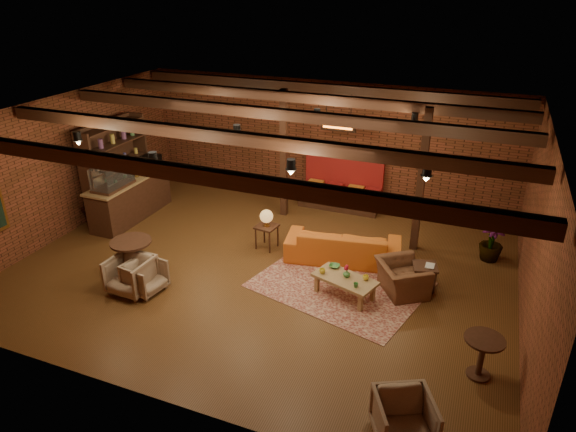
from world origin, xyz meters
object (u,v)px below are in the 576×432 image
at_px(round_table_left, 132,253).
at_px(plant_tall, 499,204).
at_px(coffee_table, 345,279).
at_px(sofa, 343,245).
at_px(armchair_far, 404,418).
at_px(armchair_b, 131,273).
at_px(armchair_right, 402,273).
at_px(armchair_a, 145,275).
at_px(side_table_book, 425,267).
at_px(side_table_lamp, 266,219).
at_px(round_table_right, 482,351).

distance_m(round_table_left, plant_tall, 7.52).
bearing_deg(coffee_table, plant_tall, 44.78).
distance_m(sofa, armchair_far, 4.79).
bearing_deg(plant_tall, armchair_b, -148.90).
bearing_deg(armchair_right, armchair_b, 76.92).
relative_size(armchair_a, side_table_book, 1.24).
bearing_deg(armchair_far, armchair_a, 135.37).
height_order(sofa, armchair_far, armchair_far).
bearing_deg(side_table_book, plant_tall, 55.03).
bearing_deg(side_table_book, side_table_lamp, 174.01).
height_order(sofa, side_table_book, sofa).
xyz_separation_m(coffee_table, armchair_a, (-3.63, -1.26, -0.02)).
distance_m(side_table_book, plant_tall, 2.19).
height_order(round_table_left, armchair_right, round_table_left).
xyz_separation_m(armchair_right, side_table_book, (0.38, 0.29, 0.05)).
bearing_deg(side_table_lamp, armchair_b, -123.79).
relative_size(coffee_table, round_table_left, 1.57).
bearing_deg(armchair_far, armchair_right, 74.07).
bearing_deg(armchair_far, sofa, 89.00).
relative_size(armchair_b, armchair_right, 0.83).
relative_size(sofa, armchair_far, 3.19).
bearing_deg(armchair_b, armchair_a, 22.47).
height_order(coffee_table, side_table_book, coffee_table).
xyz_separation_m(armchair_b, plant_tall, (6.40, 3.86, 0.92)).
xyz_separation_m(coffee_table, plant_tall, (2.52, 2.50, 0.95)).
bearing_deg(armchair_b, armchair_far, -14.33).
bearing_deg(sofa, armchair_b, 28.19).
bearing_deg(armchair_a, armchair_b, 119.27).
distance_m(sofa, armchair_right, 1.61).
bearing_deg(round_table_right, sofa, 137.79).
bearing_deg(armchair_a, side_table_book, -58.35).
distance_m(round_table_left, armchair_far, 6.13).
xyz_separation_m(side_table_lamp, armchair_b, (-1.72, -2.57, -0.31)).
bearing_deg(round_table_left, armchair_right, 16.30).
bearing_deg(side_table_lamp, coffee_table, -29.46).
xyz_separation_m(round_table_left, armchair_right, (5.11, 1.49, -0.15)).
xyz_separation_m(armchair_b, round_table_right, (6.40, 0.03, 0.07)).
relative_size(coffee_table, armchair_b, 1.66).
xyz_separation_m(side_table_lamp, armchair_right, (3.14, -0.66, -0.29)).
bearing_deg(sofa, armchair_far, 105.90).
distance_m(armchair_a, side_table_book, 5.42).
distance_m(sofa, round_table_right, 3.98).
bearing_deg(armchair_a, round_table_right, -81.86).
bearing_deg(plant_tall, side_table_lamp, -164.61).
xyz_separation_m(side_table_lamp, armchair_a, (-1.47, -2.48, -0.36)).
distance_m(side_table_lamp, armchair_far, 5.67).
distance_m(round_table_right, armchair_far, 1.86).
bearing_deg(coffee_table, round_table_left, -167.14).
height_order(armchair_right, armchair_far, armchair_right).
bearing_deg(side_table_book, armchair_b, -157.20).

